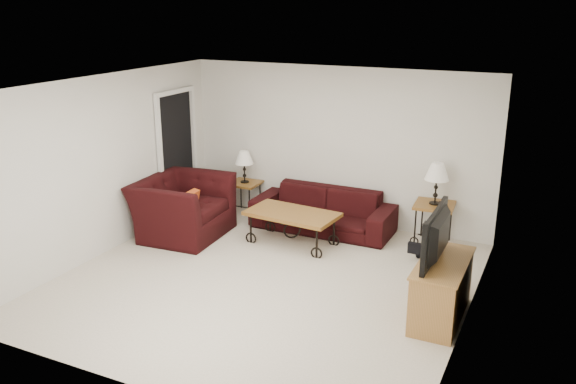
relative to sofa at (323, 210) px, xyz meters
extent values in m
plane|color=beige|center=(0.03, -2.02, -0.32)|extent=(5.00, 5.00, 0.00)
cube|color=white|center=(0.03, 0.48, 0.93)|extent=(5.00, 0.02, 2.50)
cube|color=white|center=(0.03, -4.52, 0.93)|extent=(5.00, 0.02, 2.50)
cube|color=white|center=(-2.47, -2.02, 0.93)|extent=(0.02, 5.00, 2.50)
cube|color=white|center=(2.53, -2.02, 0.93)|extent=(0.02, 5.00, 2.50)
plane|color=white|center=(0.03, -2.02, 2.18)|extent=(5.00, 5.00, 0.00)
cube|color=black|center=(-2.44, -0.37, 0.70)|extent=(0.08, 0.94, 2.04)
imported|color=black|center=(0.00, 0.00, 0.00)|extent=(2.20, 0.86, 0.64)
cube|color=brown|center=(-1.49, 0.18, -0.05)|extent=(0.51, 0.51, 0.54)
cube|color=brown|center=(1.69, 0.18, -0.01)|extent=(0.60, 0.60, 0.61)
cube|color=black|center=(-1.64, 0.03, 0.26)|extent=(0.11, 0.04, 0.09)
cube|color=black|center=(1.84, 0.03, 0.34)|extent=(0.12, 0.03, 0.10)
cube|color=brown|center=(-0.18, -0.73, -0.07)|extent=(1.38, 0.83, 0.49)
imported|color=black|center=(-1.85, -1.12, 0.12)|extent=(1.28, 1.44, 0.89)
cube|color=#D5451B|center=(-1.70, -1.17, 0.20)|extent=(0.13, 0.41, 0.40)
cube|color=#A9723E|center=(2.26, -2.00, 0.02)|extent=(0.48, 1.15, 0.69)
imported|color=black|center=(2.24, -2.00, 0.67)|extent=(0.14, 1.03, 0.59)
ellipsoid|color=black|center=(1.64, -0.47, -0.08)|extent=(0.44, 0.38, 0.48)
camera|label=1|loc=(3.32, -8.24, 3.10)|focal=37.51mm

